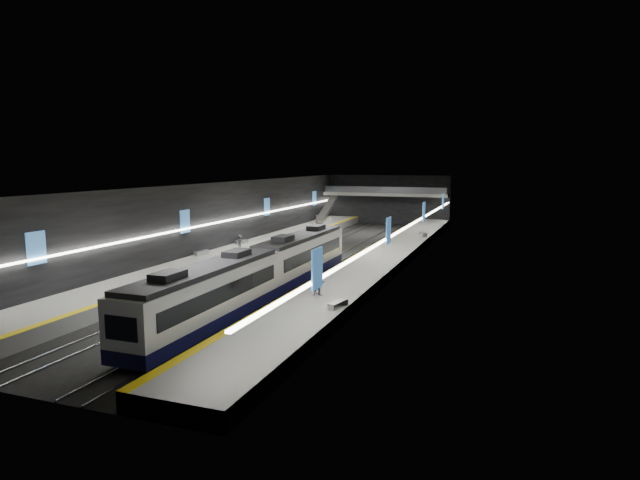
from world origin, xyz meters
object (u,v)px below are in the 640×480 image
at_px(train, 262,271).
at_px(passenger_left_b, 240,242).
at_px(bench_left_near, 201,253).
at_px(bench_right_far, 423,234).
at_px(passenger_right_a, 318,281).
at_px(passenger_left_a, 317,222).
at_px(bench_left_far, 241,242).
at_px(escalator, 327,209).
at_px(passenger_right_b, 319,284).
at_px(bench_right_near, 338,305).

xyz_separation_m(train, passenger_left_b, (-9.93, 14.82, -0.43)).
relative_size(bench_left_near, bench_right_far, 0.92).
height_order(passenger_right_a, passenger_left_a, passenger_left_a).
bearing_deg(train, passenger_left_b, 123.82).
relative_size(bench_left_far, bench_right_far, 0.87).
bearing_deg(train, escalator, 103.20).
bearing_deg(escalator, passenger_left_b, -89.86).
height_order(train, passenger_left_b, train).
xyz_separation_m(bench_left_near, bench_left_far, (0.19, 7.93, -0.01)).
relative_size(escalator, passenger_right_a, 4.24).
relative_size(train, passenger_right_a, 15.93).
height_order(train, bench_left_far, train).
relative_size(passenger_right_b, passenger_left_b, 1.12).
bearing_deg(bench_left_far, escalator, 102.37).
bearing_deg(passenger_right_b, bench_left_near, 102.81).
height_order(bench_left_far, bench_right_far, bench_right_far).
bearing_deg(passenger_right_a, bench_right_far, 3.15).
bearing_deg(bench_right_near, bench_left_near, 157.02).
height_order(bench_left_far, passenger_left_b, passenger_left_b).
relative_size(train, bench_right_near, 17.23).
bearing_deg(bench_left_far, bench_right_far, 51.90).
xyz_separation_m(bench_right_near, passenger_right_b, (-2.16, 2.41, 0.64)).
bearing_deg(passenger_right_b, passenger_right_a, 73.22).
distance_m(escalator, bench_left_far, 24.51).
xyz_separation_m(bench_right_near, bench_right_far, (-0.34, 34.85, 0.02)).
height_order(bench_right_near, passenger_right_a, passenger_right_a).
height_order(bench_left_near, passenger_right_b, passenger_right_b).
xyz_separation_m(escalator, bench_left_far, (-1.62, -24.40, -1.70)).
distance_m(train, passenger_left_a, 34.39).
distance_m(bench_right_far, passenger_left_b, 23.45).
relative_size(train, bench_left_near, 17.07).
relative_size(bench_right_far, passenger_right_b, 1.12).
xyz_separation_m(bench_left_near, bench_right_near, (18.80, -13.77, -0.00)).
distance_m(escalator, bench_left_near, 32.42).
height_order(bench_right_far, passenger_left_b, passenger_left_b).
xyz_separation_m(passenger_right_a, passenger_right_b, (0.29, -0.58, -0.09)).
bearing_deg(bench_left_near, bench_right_near, -30.20).
bearing_deg(passenger_right_a, train, 91.05).
distance_m(bench_left_far, bench_right_near, 28.59).
bearing_deg(bench_right_far, bench_left_far, -168.12).
bearing_deg(escalator, passenger_right_b, -71.24).
relative_size(passenger_right_a, passenger_left_a, 0.97).
distance_m(escalator, passenger_left_a, 9.44).
bearing_deg(bench_left_far, bench_right_near, -33.22).
bearing_deg(train, passenger_left_a, 103.67).
distance_m(train, passenger_right_b, 4.96).
distance_m(passenger_right_a, passenger_left_b, 21.06).
bearing_deg(bench_left_far, passenger_right_b, -33.38).
bearing_deg(passenger_right_a, bench_left_near, 63.55).
height_order(bench_right_near, passenger_left_b, passenger_left_b).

